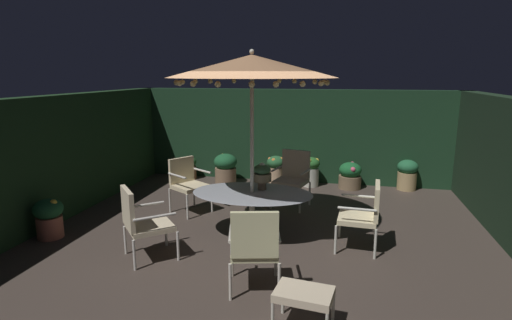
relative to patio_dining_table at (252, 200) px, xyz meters
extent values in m
cube|color=#453932|center=(0.18, -0.24, -0.59)|extent=(7.52, 7.82, 0.02)
cube|color=#193620|center=(0.18, 3.52, 0.48)|extent=(7.52, 0.30, 2.12)
cube|color=#1C371D|center=(-3.44, -0.24, 0.48)|extent=(0.30, 7.82, 2.12)
cylinder|color=beige|center=(0.00, 0.00, -0.57)|extent=(0.58, 0.58, 0.03)
cylinder|color=beige|center=(0.00, 0.00, -0.25)|extent=(0.09, 0.09, 0.67)
ellipsoid|color=#9FA3AC|center=(0.00, 0.00, 0.10)|extent=(1.85, 1.24, 0.03)
cylinder|color=silver|center=(0.00, 0.00, 0.68)|extent=(0.06, 0.06, 2.52)
cone|color=tan|center=(0.00, 0.00, 1.99)|extent=(2.46, 2.46, 0.32)
sphere|color=silver|center=(0.00, 0.00, 2.19)|extent=(0.07, 0.07, 0.07)
sphere|color=#F9DB8C|center=(1.07, -0.04, 1.76)|extent=(0.08, 0.08, 0.08)
sphere|color=#F9DB8C|center=(1.01, 0.36, 1.76)|extent=(0.08, 0.08, 0.08)
sphere|color=#F9DB8C|center=(0.85, 0.65, 1.76)|extent=(0.08, 0.08, 0.08)
sphere|color=#F9DB8C|center=(0.49, 0.95, 1.76)|extent=(0.08, 0.08, 0.08)
sphere|color=#F9DB8C|center=(0.23, 1.05, 1.76)|extent=(0.08, 0.08, 0.08)
sphere|color=#F9DB8C|center=(-0.24, 1.04, 1.76)|extent=(0.08, 0.08, 0.08)
sphere|color=#F9DB8C|center=(-0.53, 0.93, 1.76)|extent=(0.08, 0.08, 0.08)
sphere|color=#F9DB8C|center=(-0.85, 0.65, 1.76)|extent=(0.08, 0.08, 0.08)
sphere|color=#F9DB8C|center=(-1.00, 0.38, 1.76)|extent=(0.08, 0.08, 0.08)
sphere|color=#F9DB8C|center=(-1.07, 0.01, 1.76)|extent=(0.08, 0.08, 0.08)
sphere|color=#F9DB8C|center=(-1.02, -0.34, 1.76)|extent=(0.08, 0.08, 0.08)
sphere|color=#F9DB8C|center=(-0.83, -0.68, 1.76)|extent=(0.08, 0.08, 0.08)
sphere|color=#F9DB8C|center=(-0.54, -0.92, 1.76)|extent=(0.08, 0.08, 0.08)
sphere|color=#F9DB8C|center=(-0.18, -1.06, 1.76)|extent=(0.08, 0.08, 0.08)
sphere|color=#F9DB8C|center=(0.24, -1.04, 1.76)|extent=(0.08, 0.08, 0.08)
sphere|color=#F9DB8C|center=(0.51, -0.94, 1.76)|extent=(0.08, 0.08, 0.08)
sphere|color=#F9DB8C|center=(0.80, -0.71, 1.76)|extent=(0.08, 0.08, 0.08)
sphere|color=#F9DB8C|center=(1.01, -0.37, 1.76)|extent=(0.08, 0.08, 0.08)
cylinder|color=#7F6752|center=(0.12, 0.18, 0.19)|extent=(0.13, 0.13, 0.14)
cylinder|color=#7E7053|center=(0.12, 0.18, 0.32)|extent=(0.29, 0.29, 0.12)
ellipsoid|color=#37613F|center=(0.12, 0.18, 0.44)|extent=(0.27, 0.27, 0.16)
sphere|color=silver|center=(0.12, 0.18, 0.50)|extent=(0.09, 0.09, 0.09)
cylinder|color=silver|center=(-1.14, -0.64, -0.38)|extent=(0.04, 0.04, 0.41)
cylinder|color=silver|center=(-0.78, -1.05, -0.38)|extent=(0.04, 0.04, 0.41)
cylinder|color=silver|center=(-1.58, -1.02, -0.38)|extent=(0.04, 0.04, 0.41)
cylinder|color=silver|center=(-1.21, -1.43, -0.38)|extent=(0.04, 0.04, 0.41)
cube|color=beige|center=(-1.18, -1.04, -0.14)|extent=(0.78, 0.78, 0.07)
cube|color=beige|center=(-1.39, -1.22, 0.16)|extent=(0.39, 0.44, 0.53)
cylinder|color=silver|center=(-1.36, -0.83, 0.09)|extent=(0.44, 0.39, 0.04)
cylinder|color=silver|center=(-1.00, -1.24, 0.09)|extent=(0.44, 0.39, 0.04)
cylinder|color=silver|center=(0.05, -1.33, -0.37)|extent=(0.04, 0.04, 0.43)
cylinder|color=silver|center=(0.57, -1.20, -0.37)|extent=(0.04, 0.04, 0.43)
cylinder|color=silver|center=(0.18, -1.85, -0.37)|extent=(0.04, 0.04, 0.43)
cylinder|color=silver|center=(0.70, -1.72, -0.37)|extent=(0.04, 0.04, 0.43)
cube|color=beige|center=(0.37, -1.52, -0.11)|extent=(0.64, 0.64, 0.07)
cube|color=beige|center=(0.44, -1.77, 0.18)|extent=(0.52, 0.18, 0.52)
cylinder|color=silver|center=(0.11, -1.59, 0.10)|extent=(0.16, 0.51, 0.04)
cylinder|color=silver|center=(0.64, -1.46, 0.10)|extent=(0.16, 0.51, 0.04)
cylinder|color=silver|center=(1.28, -0.40, -0.37)|extent=(0.04, 0.04, 0.42)
cylinder|color=silver|center=(1.32, 0.22, -0.37)|extent=(0.04, 0.04, 0.42)
cylinder|color=silver|center=(1.81, -0.44, -0.37)|extent=(0.04, 0.04, 0.42)
cylinder|color=silver|center=(1.85, 0.18, -0.37)|extent=(0.04, 0.04, 0.42)
cube|color=beige|center=(1.57, -0.11, -0.13)|extent=(0.56, 0.64, 0.07)
cube|color=beige|center=(1.82, -0.13, 0.14)|extent=(0.10, 0.60, 0.47)
cylinder|color=silver|center=(1.54, -0.42, 0.10)|extent=(0.51, 0.07, 0.04)
cylinder|color=silver|center=(1.59, 0.20, 0.10)|extent=(0.51, 0.07, 0.04)
cylinder|color=silver|center=(0.60, 1.19, -0.36)|extent=(0.04, 0.04, 0.45)
cylinder|color=silver|center=(0.05, 1.34, -0.36)|extent=(0.04, 0.04, 0.45)
cylinder|color=silver|center=(0.73, 1.70, -0.36)|extent=(0.04, 0.04, 0.45)
cylinder|color=silver|center=(0.18, 1.85, -0.36)|extent=(0.04, 0.04, 0.45)
cube|color=beige|center=(0.39, 1.52, -0.10)|extent=(0.67, 0.64, 0.07)
cube|color=beige|center=(0.45, 1.76, 0.20)|extent=(0.55, 0.19, 0.52)
cylinder|color=silver|center=(0.67, 1.45, 0.13)|extent=(0.16, 0.50, 0.04)
cylinder|color=silver|center=(0.11, 1.59, 0.13)|extent=(0.16, 0.50, 0.04)
cylinder|color=silver|center=(-0.96, 0.92, -0.36)|extent=(0.04, 0.04, 0.44)
cylinder|color=silver|center=(-1.25, 0.46, -0.36)|extent=(0.04, 0.04, 0.44)
cylinder|color=silver|center=(-1.41, 1.20, -0.36)|extent=(0.04, 0.04, 0.44)
cylinder|color=silver|center=(-1.70, 0.74, -0.36)|extent=(0.04, 0.04, 0.44)
cube|color=beige|center=(-1.33, 0.83, -0.11)|extent=(0.72, 0.73, 0.07)
cube|color=beige|center=(-1.54, 0.97, 0.16)|extent=(0.33, 0.47, 0.46)
cylinder|color=silver|center=(-1.19, 1.06, 0.15)|extent=(0.45, 0.30, 0.04)
cylinder|color=silver|center=(-1.47, 0.60, 0.15)|extent=(0.45, 0.30, 0.04)
cylinder|color=silver|center=(0.78, -1.98, -0.42)|extent=(0.03, 0.03, 0.33)
cylinder|color=silver|center=(1.30, -2.04, -0.42)|extent=(0.03, 0.03, 0.33)
cylinder|color=silver|center=(0.74, -2.33, -0.42)|extent=(0.03, 0.03, 0.33)
cube|color=beige|center=(1.02, -2.19, -0.22)|extent=(0.60, 0.46, 0.08)
cylinder|color=tan|center=(2.69, 3.22, -0.39)|extent=(0.40, 0.40, 0.38)
ellipsoid|color=#24643C|center=(2.69, 3.22, -0.08)|extent=(0.43, 0.43, 0.30)
sphere|color=silver|center=(2.80, 3.25, -0.05)|extent=(0.11, 0.11, 0.11)
sphere|color=silver|center=(2.64, 3.32, -0.01)|extent=(0.07, 0.07, 0.07)
sphere|color=silver|center=(2.63, 3.13, -0.06)|extent=(0.08, 0.08, 0.08)
cylinder|color=#7D6549|center=(1.49, 3.06, -0.44)|extent=(0.48, 0.48, 0.28)
ellipsoid|color=#1C5F2F|center=(1.49, 3.06, -0.17)|extent=(0.48, 0.48, 0.34)
sphere|color=#E14879|center=(1.65, 3.01, -0.12)|extent=(0.09, 0.09, 0.09)
sphere|color=#D65673|center=(1.53, 3.17, -0.05)|extent=(0.09, 0.09, 0.09)
sphere|color=#E14473|center=(1.40, 3.15, -0.13)|extent=(0.06, 0.06, 0.06)
sphere|color=#D9466B|center=(1.42, 2.97, -0.17)|extent=(0.09, 0.09, 0.09)
sphere|color=#E75776|center=(1.54, 2.86, -0.11)|extent=(0.11, 0.11, 0.11)
cylinder|color=#A36744|center=(-2.26, 3.08, -0.43)|extent=(0.36, 0.36, 0.30)
ellipsoid|color=#28612A|center=(-2.26, 3.08, -0.18)|extent=(0.38, 0.38, 0.26)
sphere|color=orange|center=(-2.14, 3.09, -0.16)|extent=(0.08, 0.08, 0.08)
sphere|color=#EF7146|center=(-2.26, 3.17, -0.11)|extent=(0.09, 0.09, 0.09)
sphere|color=orange|center=(-2.37, 3.10, -0.15)|extent=(0.10, 0.10, 0.10)
sphere|color=#E47644|center=(-2.24, 2.98, -0.09)|extent=(0.10, 0.10, 0.10)
cylinder|color=tan|center=(-0.16, 3.16, -0.40)|extent=(0.34, 0.34, 0.37)
ellipsoid|color=#275E32|center=(-0.16, 3.16, -0.10)|extent=(0.42, 0.42, 0.29)
sphere|color=orange|center=(-0.04, 3.13, -0.02)|extent=(0.10, 0.10, 0.10)
sphere|color=#D98D44|center=(-0.15, 3.29, -0.08)|extent=(0.10, 0.10, 0.10)
sphere|color=orange|center=(-0.31, 3.12, -0.02)|extent=(0.07, 0.07, 0.07)
sphere|color=orange|center=(-0.20, 3.03, -0.03)|extent=(0.10, 0.10, 0.10)
cylinder|color=#876A4F|center=(-1.29, 2.88, -0.40)|extent=(0.48, 0.48, 0.36)
ellipsoid|color=#1E5931|center=(-1.29, 2.88, -0.08)|extent=(0.52, 0.52, 0.37)
sphere|color=#DFDA4E|center=(-1.15, 2.89, -0.04)|extent=(0.11, 0.11, 0.11)
sphere|color=yellow|center=(-1.39, 3.02, 0.03)|extent=(0.09, 0.09, 0.09)
sphere|color=yellow|center=(-1.38, 2.79, -0.03)|extent=(0.07, 0.07, 0.07)
cylinder|color=#A85D4A|center=(-3.01, -0.74, -0.41)|extent=(0.38, 0.38, 0.34)
ellipsoid|color=#1D552F|center=(-3.01, -0.74, -0.12)|extent=(0.44, 0.44, 0.31)
sphere|color=yellow|center=(-2.90, -0.74, -0.02)|extent=(0.11, 0.11, 0.11)
sphere|color=#E6D552|center=(-3.11, -0.64, -0.10)|extent=(0.07, 0.07, 0.07)
sphere|color=#F2BC49|center=(-3.11, -0.85, -0.11)|extent=(0.09, 0.09, 0.09)
cylinder|color=beige|center=(0.63, 3.06, -0.38)|extent=(0.36, 0.36, 0.41)
ellipsoid|color=#2A6529|center=(0.63, 3.06, -0.07)|extent=(0.39, 0.39, 0.27)
sphere|color=yellow|center=(0.76, 3.08, 0.00)|extent=(0.11, 0.11, 0.11)
sphere|color=#DBBE52|center=(0.61, 3.22, -0.04)|extent=(0.10, 0.10, 0.10)
sphere|color=#E6C047|center=(0.53, 3.08, -0.02)|extent=(0.10, 0.10, 0.10)
sphere|color=#E4D955|center=(0.61, 2.92, 0.02)|extent=(0.10, 0.10, 0.10)
camera|label=1|loc=(1.34, -5.81, 1.89)|focal=28.62mm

